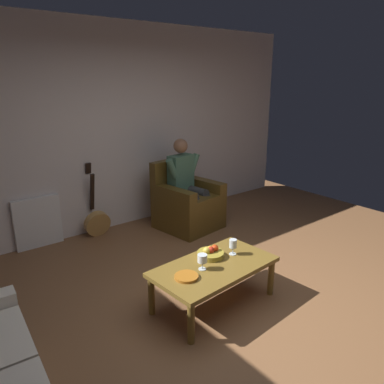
# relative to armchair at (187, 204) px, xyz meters

# --- Properties ---
(ground_plane) EXTENTS (7.04, 7.04, 0.00)m
(ground_plane) POSITION_rel_armchair_xyz_m (0.72, 1.95, -0.33)
(ground_plane) COLOR brown
(wall_back) EXTENTS (6.27, 0.06, 2.76)m
(wall_back) POSITION_rel_armchair_xyz_m (0.72, -0.69, 1.05)
(wall_back) COLOR silver
(wall_back) RESTS_ON ground
(armchair) EXTENTS (0.85, 0.86, 0.94)m
(armchair) POSITION_rel_armchair_xyz_m (0.00, 0.00, 0.00)
(armchair) COLOR #523C16
(armchair) RESTS_ON ground
(person_seated) EXTENTS (0.63, 0.58, 1.25)m
(person_seated) POSITION_rel_armchair_xyz_m (0.00, -0.00, 0.34)
(person_seated) COLOR #446B54
(person_seated) RESTS_ON ground
(coffee_table) EXTENTS (1.19, 0.71, 0.41)m
(coffee_table) POSITION_rel_armchair_xyz_m (0.95, 1.66, 0.02)
(coffee_table) COLOR brown
(coffee_table) RESTS_ON ground
(guitar) EXTENTS (0.34, 0.27, 0.98)m
(guitar) POSITION_rel_armchair_xyz_m (1.14, -0.49, -0.12)
(guitar) COLOR #B58545
(guitar) RESTS_ON ground
(radiator) EXTENTS (0.56, 0.06, 0.64)m
(radiator) POSITION_rel_armchair_xyz_m (1.85, -0.62, -0.01)
(radiator) COLOR white
(radiator) RESTS_ON ground
(wine_glass_near) EXTENTS (0.09, 0.09, 0.14)m
(wine_glass_near) POSITION_rel_armchair_xyz_m (1.08, 1.66, 0.17)
(wine_glass_near) COLOR silver
(wine_glass_near) RESTS_ON coffee_table
(wine_glass_far) EXTENTS (0.07, 0.07, 0.15)m
(wine_glass_far) POSITION_rel_armchair_xyz_m (0.67, 1.61, 0.17)
(wine_glass_far) COLOR silver
(wine_glass_far) RESTS_ON coffee_table
(fruit_bowl) EXTENTS (0.26, 0.26, 0.11)m
(fruit_bowl) POSITION_rel_armchair_xyz_m (0.87, 1.52, 0.11)
(fruit_bowl) COLOR olive
(fruit_bowl) RESTS_ON coffee_table
(decorative_dish) EXTENTS (0.21, 0.21, 0.02)m
(decorative_dish) POSITION_rel_armchair_xyz_m (1.29, 1.69, 0.08)
(decorative_dish) COLOR #AE651E
(decorative_dish) RESTS_ON coffee_table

